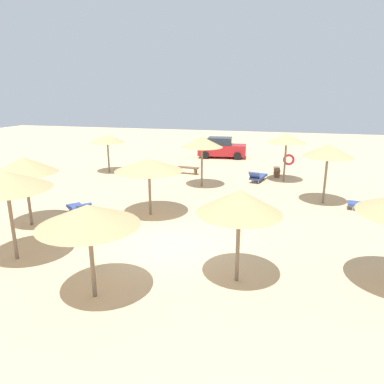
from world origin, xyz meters
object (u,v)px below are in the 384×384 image
(parasol_3, at_px, (287,139))
(parasol_5, at_px, (202,142))
(parasol_4, at_px, (88,215))
(parasol_7, at_px, (107,139))
(parasol_8, at_px, (239,202))
(lounger_2, at_px, (371,205))
(parasol_6, at_px, (6,180))
(parked_car, at_px, (222,148))
(parasol_2, at_px, (328,151))
(bench_0, at_px, (188,169))
(parasol_9, at_px, (149,165))
(lounger_3, at_px, (258,176))
(lounger_1, at_px, (79,209))
(bench_1, at_px, (277,171))
(parasol_1, at_px, (24,165))

(parasol_3, relative_size, parasol_5, 1.01)
(parasol_3, bearing_deg, parasol_4, -108.14)
(parasol_7, height_order, parasol_8, parasol_8)
(parasol_4, height_order, lounger_2, parasol_4)
(parasol_6, distance_m, parked_car, 20.89)
(parasol_5, xyz_separation_m, parasol_8, (3.53, -10.30, -0.19))
(parasol_2, height_order, parasol_6, parasol_6)
(parasol_7, xyz_separation_m, bench_0, (5.49, 0.87, -1.98))
(parasol_2, distance_m, parasol_9, 8.68)
(bench_0, bearing_deg, lounger_3, -10.72)
(parasol_3, relative_size, lounger_1, 1.63)
(parasol_2, distance_m, parked_car, 13.64)
(parasol_9, distance_m, lounger_2, 10.49)
(parasol_5, relative_size, lounger_2, 1.50)
(parked_car, bearing_deg, parasol_4, -88.73)
(parasol_3, distance_m, parasol_7, 11.87)
(parasol_2, bearing_deg, lounger_1, -155.78)
(parasol_7, bearing_deg, parked_car, 49.44)
(lounger_2, xyz_separation_m, lounger_3, (-5.59, 4.39, 0.01))
(parasol_7, bearing_deg, lounger_2, -15.59)
(lounger_1, relative_size, lounger_3, 0.93)
(parasol_7, height_order, bench_1, parasol_7)
(lounger_1, height_order, parked_car, parked_car)
(parasol_4, xyz_separation_m, lounger_1, (-4.02, 5.65, -2.02))
(lounger_3, bearing_deg, parasol_4, -102.79)
(parasol_4, xyz_separation_m, parasol_5, (0.10, 12.14, 0.29))
(lounger_2, bearing_deg, parasol_1, -158.34)
(lounger_3, relative_size, bench_0, 1.28)
(lounger_3, bearing_deg, parasol_7, 179.80)
(parasol_4, xyz_separation_m, parasol_9, (-0.99, 6.66, -0.03))
(parasol_7, xyz_separation_m, lounger_2, (15.87, -4.43, -2.02))
(lounger_2, relative_size, bench_1, 1.29)
(parasol_1, distance_m, parasol_7, 10.21)
(parasol_3, distance_m, bench_1, 2.77)
(parasol_4, height_order, parasol_9, parasol_4)
(parasol_3, height_order, lounger_2, parasol_3)
(parasol_6, height_order, lounger_2, parasol_6)
(bench_1, bearing_deg, lounger_1, -128.55)
(bench_1, bearing_deg, bench_0, -170.28)
(bench_0, height_order, parked_car, parked_car)
(parasol_4, distance_m, parasol_8, 4.07)
(lounger_2, bearing_deg, bench_0, 152.95)
(parasol_9, bearing_deg, lounger_3, 60.76)
(parasol_2, bearing_deg, parasol_1, -152.43)
(parasol_8, bearing_deg, lounger_2, 56.88)
(parasol_9, xyz_separation_m, bench_0, (-0.57, 8.44, -1.96))
(parasol_4, height_order, bench_0, parasol_4)
(parasol_7, relative_size, lounger_2, 1.32)
(lounger_3, bearing_deg, lounger_2, -38.15)
(parasol_6, bearing_deg, parasol_1, 120.86)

